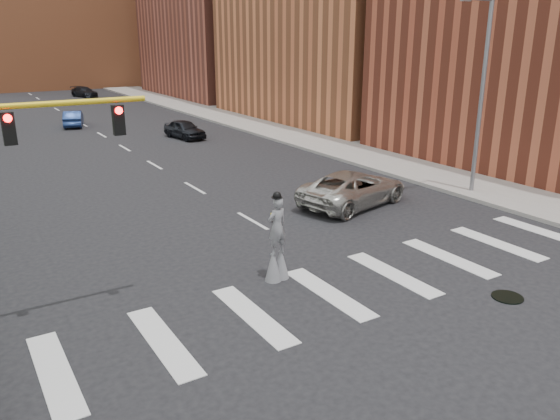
% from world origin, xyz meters
% --- Properties ---
extents(ground_plane, '(160.00, 160.00, 0.00)m').
position_xyz_m(ground_plane, '(0.00, 0.00, 0.00)').
color(ground_plane, black).
rests_on(ground_plane, ground).
extents(sidewalk_right, '(5.00, 90.00, 0.18)m').
position_xyz_m(sidewalk_right, '(12.50, 25.00, 0.09)').
color(sidewalk_right, gray).
rests_on(sidewalk_right, ground).
extents(manhole, '(0.90, 0.90, 0.04)m').
position_xyz_m(manhole, '(3.00, -2.00, 0.02)').
color(manhole, black).
rests_on(manhole, ground).
extents(building_far, '(16.00, 22.00, 20.00)m').
position_xyz_m(building_far, '(22.00, 54.00, 10.00)').
color(building_far, brown).
rests_on(building_far, ground).
extents(building_backdrop, '(26.00, 14.00, 18.00)m').
position_xyz_m(building_backdrop, '(6.00, 78.00, 9.00)').
color(building_backdrop, '#C76B3E').
rests_on(building_backdrop, ground).
extents(streetlight, '(2.05, 0.20, 9.00)m').
position_xyz_m(streetlight, '(10.90, 6.00, 4.90)').
color(streetlight, slate).
rests_on(streetlight, ground).
extents(stilt_performer, '(0.84, 0.57, 2.87)m').
position_xyz_m(stilt_performer, '(-2.07, 2.65, 1.15)').
color(stilt_performer, '#301D13').
rests_on(stilt_performer, ground).
extents(suv_crossing, '(6.05, 3.80, 1.56)m').
position_xyz_m(suv_crossing, '(4.97, 7.58, 0.78)').
color(suv_crossing, beige).
rests_on(suv_crossing, ground).
extents(car_near, '(2.23, 4.20, 1.36)m').
position_xyz_m(car_near, '(4.92, 27.28, 0.68)').
color(car_near, black).
rests_on(car_near, ground).
extents(car_mid, '(2.41, 4.28, 1.33)m').
position_xyz_m(car_mid, '(-0.90, 37.40, 0.67)').
color(car_mid, navy).
rests_on(car_mid, ground).
extents(car_far, '(2.87, 4.57, 1.23)m').
position_xyz_m(car_far, '(5.29, 60.75, 0.62)').
color(car_far, black).
rests_on(car_far, ground).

